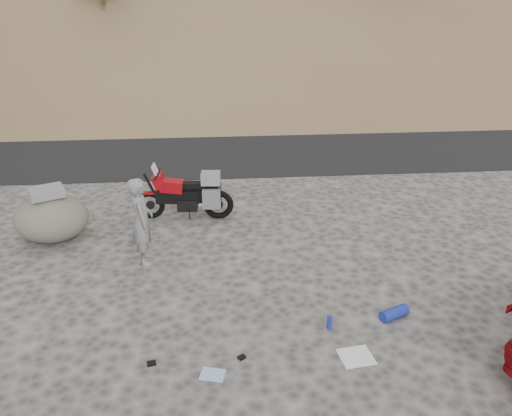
{
  "coord_description": "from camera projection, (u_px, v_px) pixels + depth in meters",
  "views": [
    {
      "loc": [
        0.23,
        -7.57,
        5.07
      ],
      "look_at": [
        0.96,
        1.31,
        1.0
      ],
      "focal_mm": 35.0,
      "sensor_mm": 36.0,
      "label": 1
    }
  ],
  "objects": [
    {
      "name": "gear_glove_a",
      "position": [
        152.0,
        363.0,
        7.22
      ],
      "size": [
        0.14,
        0.11,
        0.04
      ],
      "primitive_type": "cube",
      "rotation": [
        0.0,
        0.0,
        0.21
      ],
      "color": "black",
      "rests_on": "ground"
    },
    {
      "name": "gear_bottle",
      "position": [
        329.0,
        322.0,
        7.94
      ],
      "size": [
        0.11,
        0.11,
        0.22
      ],
      "primitive_type": "cylinder",
      "rotation": [
        0.0,
        0.0,
        -0.37
      ],
      "color": "#192A99",
      "rests_on": "ground"
    },
    {
      "name": "road",
      "position": [
        210.0,
        143.0,
        17.11
      ],
      "size": [
        120.0,
        7.0,
        0.05
      ],
      "primitive_type": "cube",
      "color": "black",
      "rests_on": "ground"
    },
    {
      "name": "boulder",
      "position": [
        51.0,
        217.0,
        10.53
      ],
      "size": [
        1.79,
        1.62,
        1.18
      ],
      "rotation": [
        0.0,
        0.0,
        0.23
      ],
      "color": "#58544B",
      "rests_on": "ground"
    },
    {
      "name": "man",
      "position": [
        146.0,
        261.0,
        9.89
      ],
      "size": [
        0.53,
        0.71,
        1.76
      ],
      "primitive_type": "imported",
      "rotation": [
        0.0,
        0.0,
        1.76
      ],
      "color": "gray",
      "rests_on": "ground"
    },
    {
      "name": "motorcycle",
      "position": [
        189.0,
        195.0,
        11.45
      ],
      "size": [
        2.27,
        0.74,
        1.35
      ],
      "rotation": [
        0.0,
        0.0,
        -0.07
      ],
      "color": "black",
      "rests_on": "ground"
    },
    {
      "name": "ground",
      "position": [
        209.0,
        291.0,
        8.95
      ],
      "size": [
        140.0,
        140.0,
        0.0
      ],
      "primitive_type": "plane",
      "color": "#3B3937",
      "rests_on": "ground"
    },
    {
      "name": "gear_blue_cloth",
      "position": [
        213.0,
        374.0,
        7.03
      ],
      "size": [
        0.39,
        0.33,
        0.01
      ],
      "primitive_type": "cube",
      "rotation": [
        0.0,
        0.0,
        -0.25
      ],
      "color": "#97BBEA",
      "rests_on": "ground"
    },
    {
      "name": "gear_glove_b",
      "position": [
        242.0,
        357.0,
        7.34
      ],
      "size": [
        0.14,
        0.13,
        0.04
      ],
      "primitive_type": "cube",
      "rotation": [
        0.0,
        0.0,
        0.62
      ],
      "color": "black",
      "rests_on": "ground"
    },
    {
      "name": "gear_blue_mat",
      "position": [
        394.0,
        313.0,
        8.18
      ],
      "size": [
        0.53,
        0.38,
        0.2
      ],
      "primitive_type": "cylinder",
      "rotation": [
        0.0,
        1.57,
        0.41
      ],
      "color": "#192A99",
      "rests_on": "ground"
    },
    {
      "name": "gear_white_cloth",
      "position": [
        356.0,
        357.0,
        7.37
      ],
      "size": [
        0.54,
        0.49,
        0.02
      ],
      "primitive_type": "cube",
      "rotation": [
        0.0,
        0.0,
        0.14
      ],
      "color": "white",
      "rests_on": "ground"
    }
  ]
}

